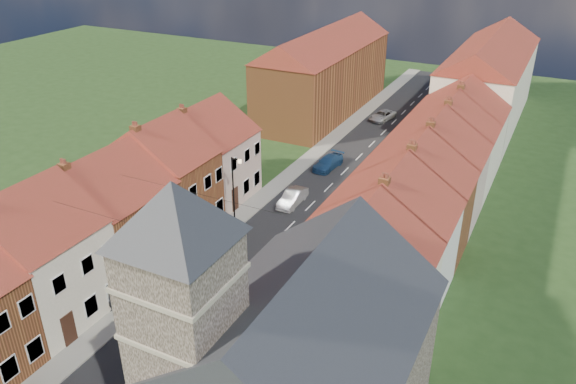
% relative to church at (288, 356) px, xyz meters
% --- Properties ---
extents(road, '(7.00, 90.00, 0.02)m').
position_rel_church_xyz_m(road, '(-9.36, 26.68, -5.87)').
color(road, black).
rests_on(road, ground).
extents(pavement_left, '(1.80, 90.00, 0.12)m').
position_rel_church_xyz_m(pavement_left, '(-13.76, 26.68, -5.82)').
color(pavement_left, gray).
rests_on(pavement_left, ground).
extents(pavement_right, '(1.80, 90.00, 0.12)m').
position_rel_church_xyz_m(pavement_right, '(-4.96, 26.68, -5.82)').
color(pavement_right, gray).
rests_on(pavement_right, ground).
extents(church, '(11.25, 14.25, 15.20)m').
position_rel_church_xyz_m(church, '(0.00, 0.00, 0.00)').
color(church, black).
rests_on(church, ground).
extents(cottage_r_tudor, '(8.30, 5.20, 9.00)m').
position_rel_church_xyz_m(cottage_r_tudor, '(-0.09, 9.37, -1.41)').
color(cottage_r_tudor, '#F1E1CA').
rests_on(cottage_r_tudor, ground).
extents(cottage_r_white_near, '(8.30, 6.00, 9.00)m').
position_rel_church_xyz_m(cottage_r_white_near, '(-0.06, 14.77, -1.40)').
color(cottage_r_white_near, white).
rests_on(cottage_r_white_near, ground).
extents(cottage_r_cream_mid, '(8.30, 5.20, 9.00)m').
position_rel_church_xyz_m(cottage_r_cream_mid, '(-0.06, 20.17, -1.40)').
color(cottage_r_cream_mid, brown).
rests_on(cottage_r_cream_mid, ground).
extents(cottage_r_pink, '(8.30, 6.00, 9.00)m').
position_rel_church_xyz_m(cottage_r_pink, '(-0.06, 25.57, -1.40)').
color(cottage_r_pink, '#AF908A').
rests_on(cottage_r_pink, ground).
extents(cottage_r_white_far, '(8.30, 5.20, 9.00)m').
position_rel_church_xyz_m(cottage_r_white_far, '(-0.06, 30.97, -1.40)').
color(cottage_r_white_far, '#F1E1CA').
rests_on(cottage_r_white_far, ground).
extents(cottage_r_cream_far, '(8.30, 6.00, 9.00)m').
position_rel_church_xyz_m(cottage_r_cream_far, '(-0.06, 36.37, -1.40)').
color(cottage_r_cream_far, '#F1E1CA').
rests_on(cottage_r_cream_far, ground).
extents(cottage_l_cream, '(8.30, 6.30, 9.10)m').
position_rel_church_xyz_m(cottage_l_cream, '(-18.66, 2.22, -1.35)').
color(cottage_l_cream, '#F1E1CA').
rests_on(cottage_l_cream, ground).
extents(cottage_l_white, '(8.30, 6.90, 8.80)m').
position_rel_church_xyz_m(cottage_l_white, '(-18.66, 8.62, -1.51)').
color(cottage_l_white, brown).
rests_on(cottage_l_white, ground).
extents(cottage_l_brick_mid, '(8.30, 5.70, 9.10)m').
position_rel_church_xyz_m(cottage_l_brick_mid, '(-18.66, 14.72, -1.35)').
color(cottage_l_brick_mid, brown).
rests_on(cottage_l_brick_mid, ground).
extents(cottage_l_pink, '(8.30, 6.30, 8.80)m').
position_rel_church_xyz_m(cottage_l_pink, '(-18.66, 20.52, -1.51)').
color(cottage_l_pink, '#AF908A').
rests_on(cottage_l_pink, ground).
extents(block_right_far, '(8.30, 24.20, 10.50)m').
position_rel_church_xyz_m(block_right_far, '(-0.06, 51.68, -0.58)').
color(block_right_far, '#F1E1CA').
rests_on(block_right_far, ground).
extents(block_left_far, '(8.30, 24.20, 10.50)m').
position_rel_church_xyz_m(block_left_far, '(-18.66, 46.68, -0.58)').
color(block_left_far, brown).
rests_on(block_left_far, ground).
extents(lamppost, '(0.88, 0.15, 6.00)m').
position_rel_church_xyz_m(lamppost, '(-13.17, 16.68, -2.34)').
color(lamppost, black).
rests_on(lamppost, pavement_left).
extents(car_mid, '(1.39, 3.89, 1.28)m').
position_rel_church_xyz_m(car_mid, '(-10.86, 22.25, -5.24)').
color(car_mid, '#A9ACB1').
rests_on(car_mid, ground).
extents(car_far, '(2.11, 4.30, 1.20)m').
position_rel_church_xyz_m(car_far, '(-11.13, 30.68, -5.27)').
color(car_far, navy).
rests_on(car_far, ground).
extents(car_distant, '(2.73, 4.41, 1.14)m').
position_rel_church_xyz_m(car_distant, '(-10.86, 46.68, -5.31)').
color(car_distant, '#A2A5AA').
rests_on(car_distant, ground).
extents(pedestrian_left, '(0.59, 0.41, 1.56)m').
position_rel_church_xyz_m(pedestrian_left, '(-14.46, 3.96, -4.98)').
color(pedestrian_left, black).
rests_on(pedestrian_left, pavement_left).
extents(pedestrian_right, '(0.90, 0.76, 1.65)m').
position_rel_church_xyz_m(pedestrian_right, '(-5.66, 1.70, -4.93)').
color(pedestrian_right, black).
rests_on(pedestrian_right, pavement_right).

